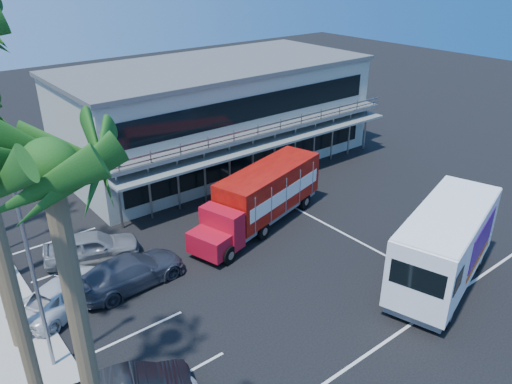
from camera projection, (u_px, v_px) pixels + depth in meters
ground at (332, 253)px, 26.30m from camera, size 120.00×120.00×0.00m
building at (217, 113)px, 36.98m from camera, size 22.40×12.00×7.30m
palm_a at (55, 195)px, 9.39m from camera, size 2.80×2.80×11.75m
light_pole_near at (32, 268)px, 17.09m from camera, size 0.50×0.25×8.09m
red_truck at (262, 196)px, 28.45m from camera, size 10.00×4.80×3.29m
white_van at (445, 246)px, 23.00m from camera, size 8.46×4.90×3.91m
parked_car_c at (65, 293)px, 22.09m from camera, size 5.31×4.04×1.34m
parked_car_d at (131, 271)px, 23.46m from camera, size 5.36×2.44×1.52m
parked_car_e at (92, 247)px, 25.36m from camera, size 5.03×3.23×1.59m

